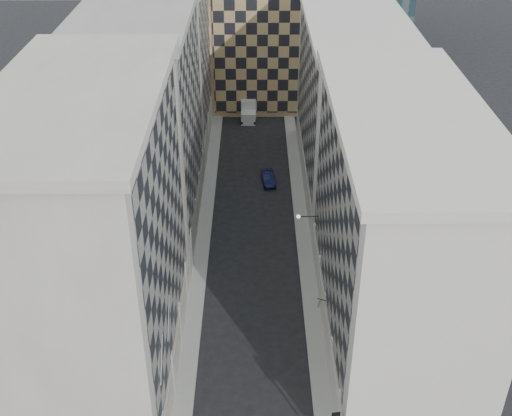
{
  "coord_description": "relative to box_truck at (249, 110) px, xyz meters",
  "views": [
    {
      "loc": [
        0.12,
        -26.02,
        38.08
      ],
      "look_at": [
        0.24,
        15.0,
        12.7
      ],
      "focal_mm": 45.0,
      "sensor_mm": 36.0,
      "label": 1
    }
  ],
  "objects": [
    {
      "name": "bldg_left_a",
      "position": [
        -10.19,
        -49.65,
        10.57
      ],
      "size": [
        10.8,
        22.8,
        23.7
      ],
      "color": "#9C978D",
      "rests_on": "ground"
    },
    {
      "name": "dark_car",
      "position": [
        2.46,
        -19.29,
        -0.6
      ],
      "size": [
        1.84,
        4.1,
        1.31
      ],
      "primitive_type": "imported",
      "rotation": [
        0.0,
        0.0,
        0.12
      ],
      "color": "#0F1337",
      "rests_on": "ground"
    },
    {
      "name": "flagpoles_left",
      "position": [
        -5.21,
        -54.65,
        6.75
      ],
      "size": [
        0.1,
        6.33,
        2.33
      ],
      "color": "gray",
      "rests_on": "ground"
    },
    {
      "name": "bldg_left_b",
      "position": [
        -10.19,
        -27.65,
        10.07
      ],
      "size": [
        10.8,
        22.8,
        22.7
      ],
      "color": "gray",
      "rests_on": "ground"
    },
    {
      "name": "box_truck",
      "position": [
        0.0,
        0.0,
        0.0
      ],
      "size": [
        2.23,
        5.29,
        2.88
      ],
      "rotation": [
        0.0,
        0.0,
        -0.02
      ],
      "color": "silver",
      "rests_on": "ground"
    },
    {
      "name": "sidewalk_west",
      "position": [
        -4.56,
        -30.65,
        -1.18
      ],
      "size": [
        1.5,
        100.0,
        0.15
      ],
      "primitive_type": "cube",
      "color": "gray",
      "rests_on": "ground"
    },
    {
      "name": "bldg_right_a",
      "position": [
        11.57,
        -45.65,
        9.07
      ],
      "size": [
        10.8,
        26.8,
        20.7
      ],
      "color": "beige",
      "rests_on": "ground"
    },
    {
      "name": "sidewalk_east",
      "position": [
        5.94,
        -30.65,
        -1.18
      ],
      "size": [
        1.5,
        100.0,
        0.15
      ],
      "primitive_type": "cube",
      "color": "gray",
      "rests_on": "ground"
    },
    {
      "name": "bldg_right_b",
      "position": [
        11.58,
        -18.65,
        8.59
      ],
      "size": [
        10.8,
        28.8,
        19.7
      ],
      "color": "beige",
      "rests_on": "ground"
    },
    {
      "name": "bldg_left_c",
      "position": [
        -10.19,
        -5.65,
        9.57
      ],
      "size": [
        10.8,
        22.8,
        21.7
      ],
      "color": "#9C978D",
      "rests_on": "ground"
    },
    {
      "name": "tan_block",
      "position": [
        2.69,
        7.24,
        8.18
      ],
      "size": [
        16.8,
        14.8,
        18.8
      ],
      "color": "tan",
      "rests_on": "ground"
    },
    {
      "name": "shop_sign",
      "position": [
        6.11,
        -46.12,
        2.58
      ],
      "size": [
        0.73,
        0.63,
        0.75
      ],
      "rotation": [
        0.0,
        0.0,
        -0.43
      ],
      "color": "black",
      "rests_on": "ground"
    },
    {
      "name": "bracket_lamp",
      "position": [
        5.07,
        -36.65,
        4.95
      ],
      "size": [
        1.98,
        0.36,
        0.36
      ],
      "color": "black",
      "rests_on": "ground"
    }
  ]
}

